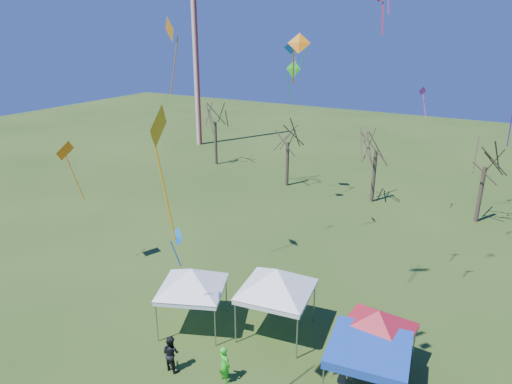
# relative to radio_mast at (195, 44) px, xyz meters

# --- Properties ---
(radio_mast) EXTENTS (0.70, 0.70, 25.00)m
(radio_mast) POSITION_rel_radio_mast_xyz_m (0.00, 0.00, 0.00)
(radio_mast) COLOR silver
(radio_mast) RESTS_ON ground
(tree_0) EXTENTS (3.83, 3.83, 8.44)m
(tree_0) POSITION_rel_radio_mast_xyz_m (7.15, -6.62, -6.01)
(tree_0) COLOR #3D2D21
(tree_0) RESTS_ON ground
(tree_1) EXTENTS (3.42, 3.42, 7.54)m
(tree_1) POSITION_rel_radio_mast_xyz_m (17.23, -9.35, -6.71)
(tree_1) COLOR #3D2D21
(tree_1) RESTS_ON ground
(tree_2) EXTENTS (3.71, 3.71, 8.18)m
(tree_2) POSITION_rel_radio_mast_xyz_m (25.63, -9.62, -6.21)
(tree_2) COLOR #3D2D21
(tree_2) RESTS_ON ground
(tree_3) EXTENTS (3.59, 3.59, 7.91)m
(tree_3) POSITION_rel_radio_mast_xyz_m (34.03, -9.96, -6.42)
(tree_3) COLOR #3D2D21
(tree_3) RESTS_ON ground
(tent_white_west) EXTENTS (3.98, 3.98, 3.79)m
(tent_white_west) POSITION_rel_radio_mast_xyz_m (22.81, -31.67, -9.44)
(tent_white_west) COLOR gray
(tent_white_west) RESTS_ON ground
(tent_white_mid) EXTENTS (4.58, 4.58, 4.08)m
(tent_white_mid) POSITION_rel_radio_mast_xyz_m (26.66, -30.04, -9.21)
(tent_white_mid) COLOR gray
(tent_white_mid) RESTS_ON ground
(tent_red) EXTENTS (4.00, 4.00, 3.54)m
(tent_red) POSITION_rel_radio_mast_xyz_m (31.66, -30.33, -9.64)
(tent_red) COLOR gray
(tent_red) RESTS_ON ground
(tent_blue) EXTENTS (3.54, 3.54, 2.48)m
(tent_blue) POSITION_rel_radio_mast_xyz_m (31.79, -31.98, -10.22)
(tent_blue) COLOR gray
(tent_blue) RESTS_ON ground
(person_dark) EXTENTS (0.88, 0.71, 1.71)m
(person_dark) POSITION_rel_radio_mast_xyz_m (23.85, -34.71, -11.65)
(person_dark) COLOR black
(person_dark) RESTS_ON ground
(person_green) EXTENTS (0.74, 0.61, 1.73)m
(person_green) POSITION_rel_radio_mast_xyz_m (26.29, -34.14, -11.63)
(person_green) COLOR #2EDA22
(person_green) RESTS_ON ground
(person_grey) EXTENTS (0.95, 0.47, 1.56)m
(person_grey) POSITION_rel_radio_mast_xyz_m (30.93, -32.42, -11.72)
(person_grey) COLOR slate
(person_grey) RESTS_ON ground
(kite_8) EXTENTS (1.28, 0.98, 3.89)m
(kite_8) POSITION_rel_radio_mast_xyz_m (19.27, -27.86, 1.73)
(kite_8) COLOR orange
(kite_8) RESTS_ON ground
(kite_5) EXTENTS (0.83, 1.38, 4.34)m
(kite_5) POSITION_rel_radio_mast_xyz_m (26.50, -37.48, -0.84)
(kite_5) COLOR #FF980D
(kite_5) RESTS_ON ground
(kite_22) EXTENTS (0.79, 0.82, 2.31)m
(kite_22) POSITION_rel_radio_mast_xyz_m (29.25, -12.18, -2.56)
(kite_22) COLOR #E933A9
(kite_22) RESTS_ON ground
(kite_14) EXTENTS (1.10, 1.54, 3.76)m
(kite_14) POSITION_rel_radio_mast_xyz_m (13.20, -30.54, -4.79)
(kite_14) COLOR #FF640D
(kite_14) RESTS_ON ground
(kite_13) EXTENTS (1.20, 0.94, 2.83)m
(kite_13) POSITION_rel_radio_mast_xyz_m (19.43, -13.74, 0.40)
(kite_13) COLOR blue
(kite_13) RESTS_ON ground
(kite_25) EXTENTS (0.76, 0.62, 1.45)m
(kite_25) POSITION_rel_radio_mast_xyz_m (29.61, -34.82, 1.38)
(kite_25) COLOR orange
(kite_25) RESTS_ON ground
(kite_1) EXTENTS (0.89, 0.58, 2.04)m
(kite_1) POSITION_rel_radio_mast_xyz_m (23.66, -33.59, -6.54)
(kite_1) COLOR blue
(kite_1) RESTS_ON ground
(kite_2) EXTENTS (1.38, 0.73, 3.44)m
(kite_2) POSITION_rel_radio_mast_xyz_m (18.92, -12.25, -1.33)
(kite_2) COLOR green
(kite_2) RESTS_ON ground
(kite_11) EXTENTS (1.00, 1.22, 2.58)m
(kite_11) POSITION_rel_radio_mast_xyz_m (23.30, -20.62, 0.98)
(kite_11) COLOR #179920
(kite_11) RESTS_ON ground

